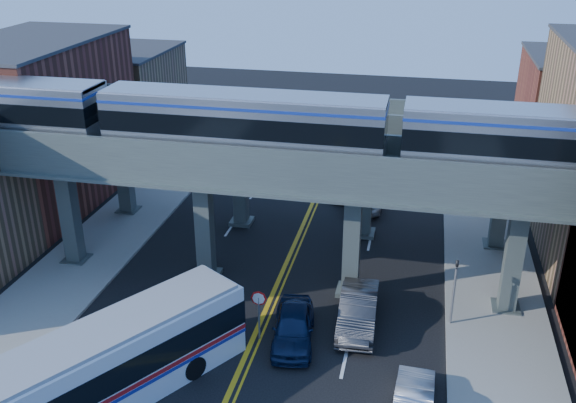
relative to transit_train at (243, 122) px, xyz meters
name	(u,v)px	position (x,y,z in m)	size (l,w,h in m)	color
ground	(236,378)	(1.67, -8.00, -9.13)	(120.00, 120.00, 0.00)	black
sidewalk_west	(101,245)	(-9.83, 2.00, -9.05)	(5.00, 70.00, 0.16)	gray
sidewalk_east	(492,287)	(13.17, 2.00, -9.05)	(5.00, 70.00, 0.16)	gray
building_west_b	(38,124)	(-16.83, 8.00, -3.63)	(8.00, 14.00, 11.00)	brown
building_west_c	(124,98)	(-16.83, 21.00, -5.13)	(8.00, 10.00, 8.00)	olive
elevated_viaduct_near	(276,174)	(1.67, 0.00, -2.66)	(52.00, 3.60, 7.40)	#45514F
elevated_viaduct_far	(302,133)	(1.67, 7.00, -2.66)	(52.00, 3.60, 7.40)	#45514F
transit_train	(243,122)	(0.00, 0.00, 0.00)	(43.85, 2.75, 3.20)	black
stop_sign	(259,307)	(1.97, -5.00, -7.37)	(0.76, 0.09, 2.63)	slate
traffic_signal	(455,285)	(10.87, -2.00, -6.83)	(0.15, 0.18, 4.10)	slate
transit_bus	(99,370)	(-3.18, -10.73, -7.40)	(9.54, 12.60, 3.38)	white
car_lane_a	(293,326)	(3.57, -4.83, -8.33)	(1.89, 4.70, 1.60)	#101C3B
car_lane_b	(358,311)	(6.41, -2.93, -8.29)	(1.79, 5.13, 1.69)	#2E2E30
car_lane_c	(367,196)	(5.39, 11.49, -8.41)	(2.38, 5.16, 1.43)	silver
car_lane_d	(350,181)	(3.94, 13.72, -8.32)	(2.26, 5.57, 1.62)	#B4B3B9
car_parked_curb	(414,401)	(9.29, -8.70, -8.41)	(1.52, 4.36, 1.44)	#ABAAAF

